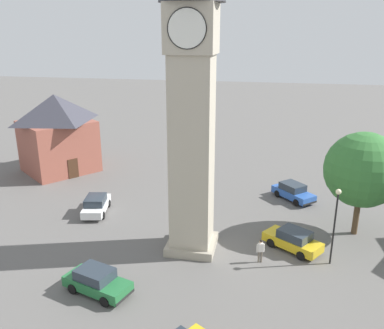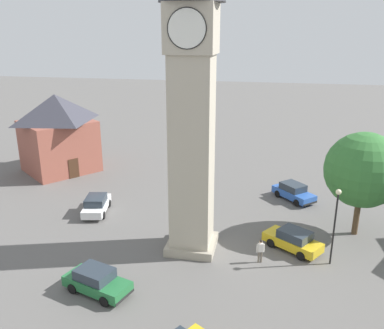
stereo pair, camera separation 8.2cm
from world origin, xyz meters
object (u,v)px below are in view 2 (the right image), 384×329
car_silver_kerb (97,281)px  clock_tower (192,46)px  car_white_side (293,240)px  car_black_far (96,204)px  car_red_corner (294,192)px  building_shop_left (58,132)px  pedestrian (260,249)px  tree (363,170)px  lamp_post (336,215)px

car_silver_kerb → clock_tower: bearing=53.9°
car_white_side → car_black_far: (-16.24, 3.02, 0.00)m
clock_tower → car_red_corner: bearing=54.5°
car_black_far → building_shop_left: size_ratio=0.45×
clock_tower → car_black_far: size_ratio=5.44×
car_white_side → building_shop_left: (-24.71, 12.66, 3.57)m
pedestrian → building_shop_left: (-22.50, 14.83, 3.32)m
clock_tower → car_red_corner: (7.45, 10.43, -13.20)m
clock_tower → car_silver_kerb: bearing=-126.1°
car_silver_kerb → car_red_corner: size_ratio=1.06×
car_silver_kerb → building_shop_left: 24.22m
car_red_corner → car_white_side: (-0.37, -9.26, 0.00)m
car_red_corner → building_shop_left: size_ratio=0.43×
car_silver_kerb → tree: tree is taller
car_white_side → tree: (4.77, 3.39, 4.42)m
car_white_side → car_silver_kerb: bearing=-147.5°
car_red_corner → pedestrian: bearing=-102.7°
pedestrian → lamp_post: 5.34m
car_silver_kerb → pedestrian: (9.39, 5.22, 0.25)m
car_red_corner → tree: (4.39, -5.87, 4.42)m
tree → car_silver_kerb: bearing=-146.6°
tree → car_black_far: bearing=-179.0°
car_red_corner → lamp_post: (2.05, -10.68, 2.80)m
clock_tower → pedestrian: (4.87, -0.99, -12.96)m
car_red_corner → car_black_far: (-16.62, -6.24, 0.00)m
building_shop_left → car_white_side: bearing=-27.1°
tree → lamp_post: (-2.35, -4.81, -1.62)m
car_silver_kerb → car_black_far: (-4.64, 10.40, 0.00)m
car_red_corner → lamp_post: bearing=-79.2°
clock_tower → car_white_side: 15.03m
clock_tower → car_black_far: bearing=155.4°
lamp_post → clock_tower: bearing=178.5°
tree → lamp_post: 5.59m
pedestrian → car_white_side: bearing=44.4°
lamp_post → car_silver_kerb: bearing=-156.9°
car_white_side → car_red_corner: bearing=87.7°
car_silver_kerb → car_white_side: (11.60, 7.39, 0.00)m
pedestrian → building_shop_left: bearing=146.6°
car_red_corner → car_white_side: bearing=-92.3°
car_black_far → clock_tower: bearing=-24.6°
pedestrian → tree: tree is taller
car_red_corner → car_black_far: same height
car_silver_kerb → building_shop_left: bearing=123.2°
clock_tower → car_white_side: size_ratio=5.47×
car_white_side → tree: size_ratio=0.55×
car_silver_kerb → tree: (16.37, 10.78, 4.42)m
car_silver_kerb → pedestrian: size_ratio=2.63×
car_white_side → pedestrian: bearing=-135.6°
car_silver_kerb → car_red_corner: bearing=54.3°
car_black_far → car_red_corner: bearing=20.6°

